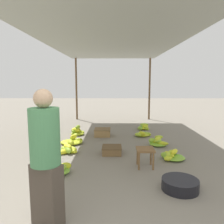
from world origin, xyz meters
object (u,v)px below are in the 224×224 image
at_px(stool, 145,152).
at_px(banana_pile_left_3, 78,131).
at_px(banana_pile_left_2, 72,141).
at_px(crate_mid, 112,150).
at_px(banana_pile_left_0, 59,170).
at_px(banana_pile_right_0, 172,156).
at_px(vendor_foreground, 46,157).
at_px(banana_pile_left_1, 68,150).
at_px(banana_pile_right_1, 158,142).
at_px(banana_pile_right_2, 142,134).
at_px(basin_black, 180,185).
at_px(crate_near, 103,132).
at_px(banana_pile_right_3, 143,127).

relative_size(stool, banana_pile_left_3, 0.80).
bearing_deg(banana_pile_left_2, crate_mid, -35.85).
relative_size(banana_pile_left_0, banana_pile_left_3, 1.03).
bearing_deg(banana_pile_left_3, stool, -55.77).
distance_m(banana_pile_left_3, crate_mid, 2.08).
bearing_deg(banana_pile_right_0, vendor_foreground, -133.24).
bearing_deg(banana_pile_left_1, banana_pile_right_1, 13.94).
relative_size(banana_pile_left_0, banana_pile_right_2, 0.89).
height_order(banana_pile_left_2, crate_mid, banana_pile_left_2).
height_order(banana_pile_left_0, banana_pile_left_1, same).
distance_m(vendor_foreground, banana_pile_right_2, 4.55).
bearing_deg(banana_pile_left_0, crate_mid, 50.23).
relative_size(banana_pile_left_1, banana_pile_left_3, 1.07).
distance_m(banana_pile_left_1, banana_pile_left_2, 0.71).
distance_m(stool, banana_pile_right_1, 1.53).
distance_m(vendor_foreground, crate_mid, 2.75).
xyz_separation_m(vendor_foreground, stool, (1.38, 1.75, -0.52)).
height_order(banana_pile_left_2, banana_pile_left_3, banana_pile_left_3).
height_order(basin_black, banana_pile_right_0, banana_pile_right_0).
bearing_deg(crate_mid, banana_pile_right_2, 60.53).
bearing_deg(banana_pile_right_0, banana_pile_left_0, -161.79).
bearing_deg(banana_pile_left_3, vendor_foreground, -85.10).
relative_size(vendor_foreground, banana_pile_left_2, 2.60).
height_order(crate_near, crate_mid, crate_near).
xyz_separation_m(banana_pile_right_3, crate_near, (-1.37, -0.89, 0.03)).
height_order(basin_black, banana_pile_right_2, banana_pile_right_2).
bearing_deg(banana_pile_right_1, basin_black, -92.77).
xyz_separation_m(banana_pile_left_1, banana_pile_right_1, (2.23, 0.55, 0.04)).
relative_size(vendor_foreground, banana_pile_right_0, 3.03).
bearing_deg(crate_near, banana_pile_right_3, 33.05).
relative_size(basin_black, banana_pile_right_0, 1.08).
distance_m(banana_pile_left_3, banana_pile_right_2, 2.02).
bearing_deg(vendor_foreground, basin_black, 25.18).
distance_m(banana_pile_right_3, crate_mid, 2.79).
height_order(banana_pile_left_0, crate_near, crate_near).
bearing_deg(banana_pile_right_1, banana_pile_right_3, 93.57).
xyz_separation_m(banana_pile_right_2, crate_mid, (-0.92, -1.62, 0.02)).
xyz_separation_m(banana_pile_right_2, crate_near, (-1.22, 0.06, 0.05)).
distance_m(vendor_foreground, banana_pile_right_3, 5.48).
xyz_separation_m(vendor_foreground, crate_mid, (0.72, 2.55, -0.74)).
relative_size(crate_near, crate_mid, 1.09).
distance_m(banana_pile_left_1, banana_pile_right_2, 2.49).
relative_size(banana_pile_left_1, crate_mid, 1.12).
distance_m(banana_pile_left_0, crate_mid, 1.48).
bearing_deg(banana_pile_left_2, vendor_foreground, -83.88).
relative_size(vendor_foreground, banana_pile_right_1, 3.16).
distance_m(banana_pile_right_2, banana_pile_right_3, 0.96).
height_order(banana_pile_right_3, crate_near, crate_near).
bearing_deg(banana_pile_right_1, banana_pile_left_1, -166.06).
xyz_separation_m(banana_pile_left_1, banana_pile_left_3, (-0.06, 1.70, 0.04)).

